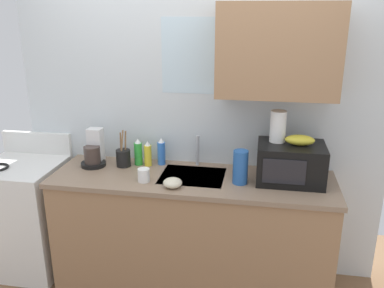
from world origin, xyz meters
TOP-DOWN VIEW (x-y plane):
  - kitchen_wall_assembly at (0.10, 0.31)m, footprint 2.81×0.42m
  - counter_unit at (0.00, 0.00)m, footprint 2.04×0.63m
  - sink_faucet at (0.00, 0.24)m, footprint 0.03×0.03m
  - stove_range at (-1.37, 0.00)m, footprint 0.60×0.60m
  - microwave at (0.69, 0.05)m, footprint 0.46×0.35m
  - banana_bunch at (0.74, 0.05)m, footprint 0.20×0.11m
  - paper_towel_roll at (0.59, 0.10)m, footprint 0.11×0.11m
  - coffee_maker at (-0.79, 0.11)m, footprint 0.19×0.21m
  - dish_soap_bottle_blue at (-0.28, 0.21)m, footprint 0.06×0.06m
  - dish_soap_bottle_yellow at (-0.37, 0.16)m, footprint 0.06×0.06m
  - dish_soap_bottle_green at (-0.45, 0.17)m, footprint 0.06×0.06m
  - cereal_canister at (0.35, -0.05)m, footprint 0.10×0.10m
  - mug_white at (-0.32, -0.14)m, footprint 0.08×0.08m
  - utensil_crock at (-0.56, 0.12)m, footprint 0.11×0.11m
  - small_bowl at (-0.10, -0.20)m, footprint 0.13×0.13m

SIDE VIEW (x-z plane):
  - stove_range at x=-1.37m, z-range -0.08..1.00m
  - counter_unit at x=0.00m, z-range 0.01..0.91m
  - small_bowl at x=-0.10m, z-range 0.90..0.96m
  - mug_white at x=-0.32m, z-range 0.90..0.99m
  - utensil_crock at x=-0.56m, z-range 0.82..1.12m
  - dish_soap_bottle_yellow at x=-0.37m, z-range 0.89..1.09m
  - dish_soap_bottle_green at x=-0.45m, z-range 0.89..1.10m
  - dish_soap_bottle_blue at x=-0.28m, z-range 0.89..1.11m
  - coffee_maker at x=-0.79m, z-range 0.86..1.14m
  - sink_faucet at x=0.00m, z-range 0.90..1.14m
  - cereal_canister at x=0.35m, z-range 0.90..1.14m
  - microwave at x=0.69m, z-range 0.90..1.17m
  - banana_bunch at x=0.74m, z-range 1.17..1.24m
  - paper_towel_roll at x=0.59m, z-range 1.17..1.39m
  - kitchen_wall_assembly at x=0.10m, z-range 0.10..2.60m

